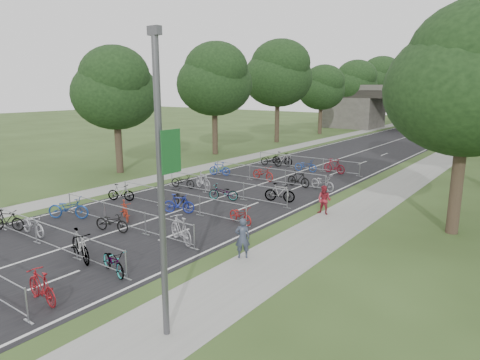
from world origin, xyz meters
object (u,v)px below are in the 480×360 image
(lamppost, at_px, (162,185))
(pedestrian_a, at_px, (242,238))
(pedestrian_b, at_px, (324,200))
(overpass_bridge, at_px, (427,108))

(lamppost, relative_size, pedestrian_a, 4.93)
(lamppost, relative_size, pedestrian_b, 5.20)
(pedestrian_b, bearing_deg, pedestrian_a, -90.97)
(overpass_bridge, height_order, pedestrian_a, overpass_bridge)
(pedestrian_b, bearing_deg, overpass_bridge, 96.80)
(pedestrian_a, bearing_deg, lamppost, 65.06)
(lamppost, bearing_deg, pedestrian_a, 105.12)
(lamppost, xyz_separation_m, pedestrian_b, (-1.53, 13.16, -3.49))
(overpass_bridge, relative_size, lamppost, 3.78)
(pedestrian_a, distance_m, pedestrian_b, 7.49)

